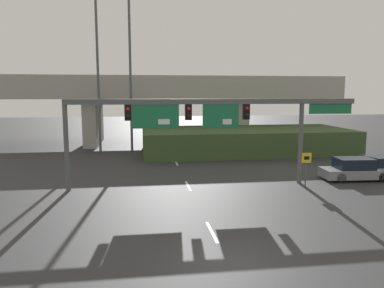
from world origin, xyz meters
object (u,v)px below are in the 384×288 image
Objects in this scene: signal_gantry at (206,115)px; speed_limit_sign at (306,165)px; parked_sedan_near_right at (355,170)px; highway_light_pole_far at (97,57)px; highway_light_pole_near at (130,68)px.

speed_limit_sign is at bearing -12.81° from signal_gantry.
highway_light_pole_far is at bearing 145.34° from parked_sedan_near_right.
signal_gantry is 1.03× the size of highway_light_pole_far.
highway_light_pole_far is at bearing 130.77° from speed_limit_sign.
signal_gantry reaches higher than parked_sedan_near_right.
signal_gantry is at bearing -61.66° from highway_light_pole_far.
highway_light_pole_near is (-10.76, 16.02, 6.70)m from speed_limit_sign.
parked_sedan_near_right is at bearing 21.41° from speed_limit_sign.
parked_sedan_near_right is at bearing -38.47° from highway_light_pole_far.
highway_light_pole_far reaches higher than speed_limit_sign.
speed_limit_sign is 0.48× the size of parked_sedan_near_right.
signal_gantry is 1.15× the size of highway_light_pole_near.
highway_light_pole_far is (-3.05, -0.00, 0.93)m from highway_light_pole_near.
speed_limit_sign is 0.14× the size of highway_light_pole_near.
highway_light_pole_near reaches higher than parked_sedan_near_right.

